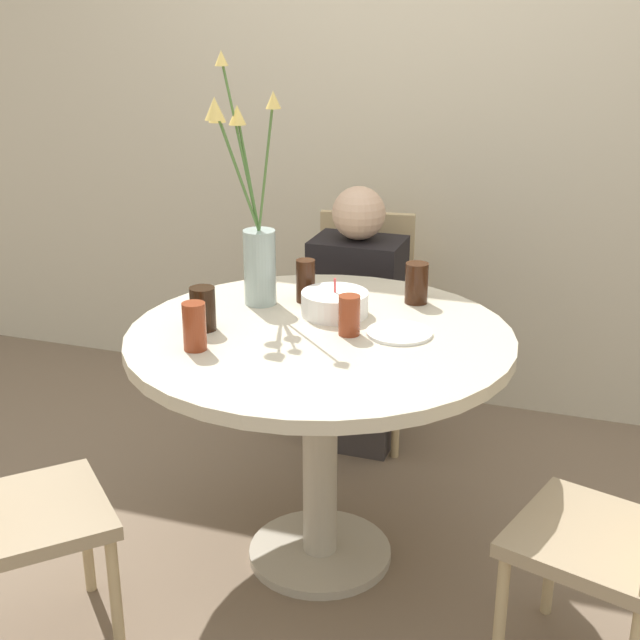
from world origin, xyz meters
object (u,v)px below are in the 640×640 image
chair_left_flank (363,314)px  flower_vase (253,230)px  side_plate (399,333)px  drink_glass_2 (203,309)px  drink_glass_3 (194,326)px  birthday_cake (335,303)px  drink_glass_4 (306,281)px  chair_far_back (632,521)px  person_boy (357,329)px  drink_glass_1 (416,283)px  drink_glass_0 (349,315)px

chair_left_flank → flower_vase: bearing=-109.0°
side_plate → drink_glass_2: drink_glass_2 is taller
drink_glass_3 → birthday_cake: bearing=54.7°
birthday_cake → drink_glass_4: drink_glass_4 is taller
chair_far_back → person_boy: 1.48m
side_plate → chair_far_back: bearing=-26.5°
flower_vase → drink_glass_3: size_ratio=5.67×
drink_glass_2 → person_boy: (0.22, 0.87, -0.35)m
drink_glass_1 → person_boy: 0.64m
flower_vase → person_boy: (0.16, 0.61, -0.53)m
birthday_cake → person_boy: 0.71m
side_plate → drink_glass_1: drink_glass_1 is taller
side_plate → drink_glass_0: drink_glass_0 is taller
chair_left_flank → drink_glass_3: (-0.15, -1.18, 0.35)m
side_plate → drink_glass_0: (-0.14, -0.05, 0.05)m
birthday_cake → drink_glass_4: (-0.13, 0.09, 0.03)m
chair_far_back → drink_glass_1: 1.01m
chair_left_flank → drink_glass_4: 0.77m
drink_glass_2 → flower_vase: bearing=78.5°
chair_far_back → drink_glass_4: size_ratio=6.41×
birthday_cake → chair_left_flank: bearing=99.8°
flower_vase → drink_glass_2: 0.32m
drink_glass_0 → drink_glass_2: 0.43m
person_boy → chair_left_flank: bearing=98.5°
drink_glass_1 → chair_left_flank: bearing=120.6°
drink_glass_2 → drink_glass_4: drink_glass_4 is taller
drink_glass_4 → drink_glass_0: bearing=-47.1°
drink_glass_0 → chair_left_flank: bearing=103.7°
drink_glass_0 → person_boy: size_ratio=0.11×
chair_left_flank → flower_vase: size_ratio=1.14×
chair_left_flank → drink_glass_3: 1.24m
drink_glass_0 → drink_glass_4: bearing=132.9°
drink_glass_0 → birthday_cake: bearing=122.1°
drink_glass_1 → person_boy: size_ratio=0.13×
flower_vase → drink_glass_1: bearing=20.2°
flower_vase → drink_glass_0: (0.37, -0.16, -0.18)m
chair_left_flank → drink_glass_1: bearing=-68.0°
birthday_cake → drink_glass_0: bearing=-57.9°
chair_left_flank → drink_glass_0: size_ratio=7.48×
flower_vase → side_plate: size_ratio=4.00×
flower_vase → side_plate: bearing=-12.6°
chair_far_back → flower_vase: flower_vase is taller
drink_glass_1 → drink_glass_2: 0.70m
flower_vase → drink_glass_1: flower_vase is taller
birthday_cake → flower_vase: bearing=177.1°
drink_glass_0 → person_boy: bearing=104.8°
chair_left_flank → drink_glass_4: size_ratio=6.41×
drink_glass_0 → drink_glass_4: (-0.22, 0.24, 0.01)m
flower_vase → drink_glass_4: (0.15, 0.08, -0.17)m
chair_far_back → side_plate: chair_far_back is taller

